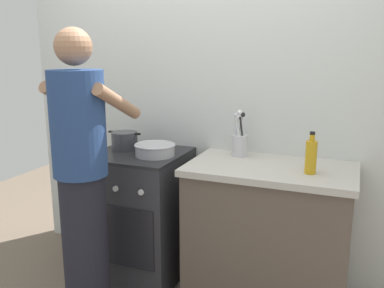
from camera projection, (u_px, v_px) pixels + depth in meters
The scene contains 8 objects.
back_wall at pixel (233, 99), 2.86m from camera, with size 3.20×0.10×2.50m.
countertop at pixel (268, 235), 2.59m from camera, with size 1.00×0.60×0.90m.
stove_range at pixel (141, 215), 2.92m from camera, with size 0.60×0.62×0.90m.
pot at pixel (125, 141), 2.90m from camera, with size 0.25×0.18×0.12m.
mixing_bowl at pixel (155, 149), 2.72m from camera, with size 0.27×0.27×0.08m.
utensil_crock at pixel (239, 141), 2.70m from camera, with size 0.10×0.10×0.31m.
oil_bottle at pixel (311, 156), 2.32m from camera, with size 0.06×0.06×0.24m.
person at pixel (82, 181), 2.33m from camera, with size 0.41×0.50×1.70m.
Camera 1 is at (1.01, -2.25, 1.58)m, focal length 38.73 mm.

